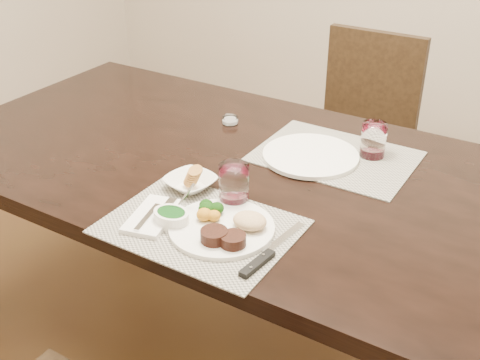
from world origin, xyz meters
The scene contains 14 objects.
ground_plane centered at (0.00, 0.00, 0.00)m, with size 4.50×4.50×0.00m, color #3F2414.
dining_table centered at (0.00, 0.00, 0.67)m, with size 2.00×1.00×0.75m.
chair_far centered at (0.00, 0.93, 0.50)m, with size 0.42×0.42×0.90m.
placemat_near centered at (0.07, -0.34, 0.75)m, with size 0.46×0.34×0.00m, color gray.
placemat_far centered at (0.20, 0.18, 0.75)m, with size 0.46×0.34×0.00m, color gray.
dinner_plate centered at (0.13, -0.33, 0.77)m, with size 0.26×0.26×0.05m.
napkin_fork centered at (-0.05, -0.38, 0.76)m, with size 0.14×0.19×0.02m.
steak_knife centered at (0.27, -0.38, 0.76)m, with size 0.04×0.26×0.01m.
cracker_bowl centered at (-0.06, -0.20, 0.77)m, with size 0.15×0.15×0.06m.
sauce_ramekin centered at (0.00, -0.37, 0.77)m, with size 0.09×0.14×0.07m.
wine_glass_near centered at (0.08, -0.20, 0.80)m, with size 0.08×0.08×0.11m.
far_plate centered at (0.14, 0.13, 0.76)m, with size 0.29×0.29×0.01m, color white.
wine_glass_far centered at (0.29, 0.24, 0.80)m, with size 0.07×0.07×0.10m.
salt_cellar centered at (-0.20, 0.22, 0.76)m, with size 0.05×0.05×0.02m.
Camera 1 is at (0.80, -1.34, 1.58)m, focal length 45.00 mm.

